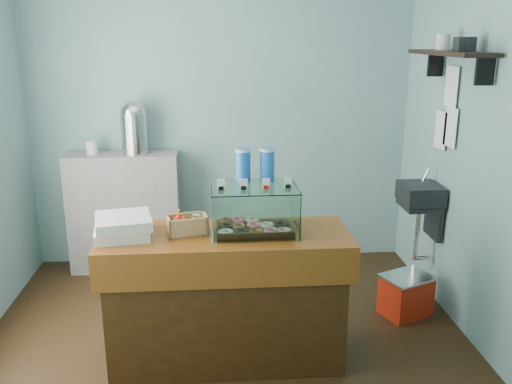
{
  "coord_description": "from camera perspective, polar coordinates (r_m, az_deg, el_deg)",
  "views": [
    {
      "loc": [
        -0.05,
        -3.5,
        2.12
      ],
      "look_at": [
        0.2,
        -0.15,
        1.14
      ],
      "focal_mm": 38.0,
      "sensor_mm": 36.0,
      "label": 1
    }
  ],
  "objects": [
    {
      "name": "counter",
      "position": [
        3.65,
        -3.12,
        -10.93
      ],
      "size": [
        1.6,
        0.6,
        0.9
      ],
      "color": "#46250D",
      "rests_on": "ground"
    },
    {
      "name": "room_shell",
      "position": [
        3.54,
        -3.1,
        9.42
      ],
      "size": [
        3.54,
        3.04,
        2.82
      ],
      "color": "#6E98A1",
      "rests_on": "ground"
    },
    {
      "name": "ground",
      "position": [
        4.1,
        -3.1,
        -15.02
      ],
      "size": [
        3.5,
        3.5,
        0.0
      ],
      "primitive_type": "plane",
      "color": "black",
      "rests_on": "ground"
    },
    {
      "name": "condiment_crate",
      "position": [
        3.47,
        -7.33,
        -3.47
      ],
      "size": [
        0.28,
        0.2,
        0.17
      ],
      "rotation": [
        0.0,
        0.0,
        0.22
      ],
      "color": "tan",
      "rests_on": "counter"
    },
    {
      "name": "back_shelf",
      "position": [
        5.14,
        -13.62,
        -2.07
      ],
      "size": [
        1.0,
        0.32,
        1.1
      ],
      "primitive_type": "cube",
      "color": "gray",
      "rests_on": "ground"
    },
    {
      "name": "display_case",
      "position": [
        3.48,
        -0.27,
        -1.37
      ],
      "size": [
        0.56,
        0.41,
        0.52
      ],
      "rotation": [
        0.0,
        0.0,
        0.01
      ],
      "color": "#351D10",
      "rests_on": "counter"
    },
    {
      "name": "red_cooler",
      "position": [
        4.47,
        15.49,
        -10.4
      ],
      "size": [
        0.45,
        0.41,
        0.33
      ],
      "rotation": [
        0.0,
        0.0,
        0.42
      ],
      "color": "red",
      "rests_on": "ground"
    },
    {
      "name": "pastry_boxes",
      "position": [
        3.5,
        -13.86,
        -3.52
      ],
      "size": [
        0.4,
        0.4,
        0.13
      ],
      "rotation": [
        0.0,
        0.0,
        0.16
      ],
      "color": "silver",
      "rests_on": "counter"
    },
    {
      "name": "coffee_urn",
      "position": [
        4.93,
        -12.72,
        6.77
      ],
      "size": [
        0.26,
        0.26,
        0.47
      ],
      "color": "silver",
      "rests_on": "back_shelf"
    }
  ]
}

